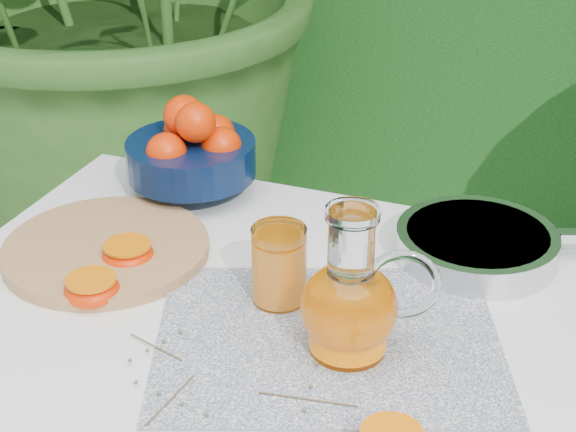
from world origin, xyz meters
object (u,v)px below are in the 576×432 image
at_px(saute_pan, 479,243).
at_px(fruit_bowl, 192,150).
at_px(cutting_board, 106,249).
at_px(juice_pitcher, 351,303).
at_px(white_table, 283,353).

bearing_deg(saute_pan, fruit_bowl, 174.78).
relative_size(fruit_bowl, saute_pan, 0.64).
distance_m(cutting_board, fruit_bowl, 0.25).
relative_size(cutting_board, juice_pitcher, 1.54).
xyz_separation_m(juice_pitcher, saute_pan, (0.11, 0.29, -0.05)).
bearing_deg(saute_pan, cutting_board, -159.92).
bearing_deg(fruit_bowl, saute_pan, -5.22).
xyz_separation_m(white_table, juice_pitcher, (0.12, -0.07, 0.15)).
height_order(white_table, cutting_board, cutting_board).
relative_size(white_table, saute_pan, 2.27).
xyz_separation_m(cutting_board, fruit_bowl, (0.03, 0.24, 0.07)).
bearing_deg(fruit_bowl, juice_pitcher, -41.22).
bearing_deg(juice_pitcher, white_table, 150.29).
bearing_deg(fruit_bowl, white_table, -45.26).
bearing_deg(white_table, fruit_bowl, 134.74).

